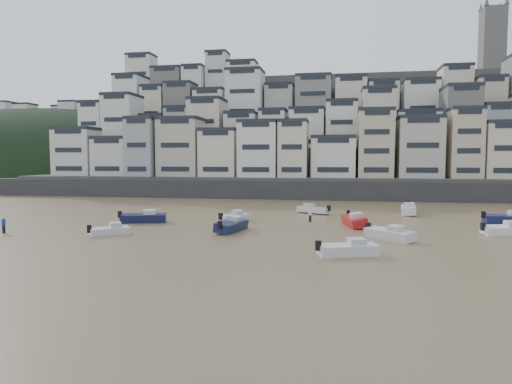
% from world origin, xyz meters
% --- Properties ---
extents(ground, '(400.00, 400.00, 0.00)m').
position_xyz_m(ground, '(0.00, 0.00, 0.00)').
color(ground, olive).
rests_on(ground, ground).
extents(sea_strip, '(340.00, 340.00, 0.00)m').
position_xyz_m(sea_strip, '(-110.00, 145.00, 0.01)').
color(sea_strip, '#485B67').
rests_on(sea_strip, ground).
extents(harbor_wall, '(140.00, 3.00, 3.50)m').
position_xyz_m(harbor_wall, '(10.00, 65.00, 1.75)').
color(harbor_wall, '#38383A').
rests_on(harbor_wall, ground).
extents(hillside, '(141.04, 66.00, 50.00)m').
position_xyz_m(hillside, '(14.73, 104.84, 13.01)').
color(hillside, '#4C4C47').
rests_on(hillside, ground).
extents(headland, '(216.00, 135.00, 53.33)m').
position_xyz_m(headland, '(-95.00, 135.00, 0.02)').
color(headland, black).
rests_on(headland, ground).
extents(boat_a, '(5.62, 3.42, 1.46)m').
position_xyz_m(boat_a, '(13.26, 15.65, 0.73)').
color(boat_a, silver).
rests_on(boat_a, ground).
extents(boat_b, '(5.24, 5.13, 1.51)m').
position_xyz_m(boat_b, '(17.36, 23.77, 0.75)').
color(boat_b, silver).
rests_on(boat_b, ground).
extents(boat_c, '(3.11, 6.15, 1.60)m').
position_xyz_m(boat_c, '(1.08, 26.03, 0.80)').
color(boat_c, '#131B3D').
rests_on(boat_c, ground).
extents(boat_d, '(5.49, 3.05, 1.42)m').
position_xyz_m(boat_d, '(29.45, 28.63, 0.71)').
color(boat_d, white).
rests_on(boat_d, ground).
extents(boat_e, '(3.27, 6.39, 1.66)m').
position_xyz_m(boat_e, '(14.31, 32.08, 0.83)').
color(boat_e, '#A81415').
rests_on(boat_e, ground).
extents(boat_f, '(3.89, 4.81, 1.29)m').
position_xyz_m(boat_f, '(-0.36, 33.51, 0.65)').
color(boat_f, silver).
rests_on(boat_f, ground).
extents(boat_g, '(6.12, 2.27, 1.64)m').
position_xyz_m(boat_g, '(32.72, 37.48, 0.82)').
color(boat_g, '#161A45').
rests_on(boat_g, ground).
extents(boat_h, '(5.47, 4.12, 1.45)m').
position_xyz_m(boat_h, '(9.02, 43.42, 0.72)').
color(boat_h, silver).
rests_on(boat_h, ground).
extents(boat_i, '(3.01, 6.80, 1.79)m').
position_xyz_m(boat_i, '(22.29, 45.17, 0.90)').
color(boat_i, silver).
rests_on(boat_i, ground).
extents(boat_j, '(4.22, 3.71, 1.16)m').
position_xyz_m(boat_j, '(-10.79, 21.60, 0.58)').
color(boat_j, silver).
rests_on(boat_j, ground).
extents(boat_k, '(6.28, 3.49, 1.63)m').
position_xyz_m(boat_k, '(-11.12, 30.63, 0.81)').
color(boat_k, '#121539').
rests_on(boat_k, ground).
extents(person_blue, '(0.44, 0.44, 1.74)m').
position_xyz_m(person_blue, '(-22.41, 20.67, 0.87)').
color(person_blue, '#1631A6').
rests_on(person_blue, ground).
extents(person_pink, '(0.44, 0.44, 1.74)m').
position_xyz_m(person_pink, '(9.05, 34.99, 0.87)').
color(person_pink, beige).
rests_on(person_pink, ground).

